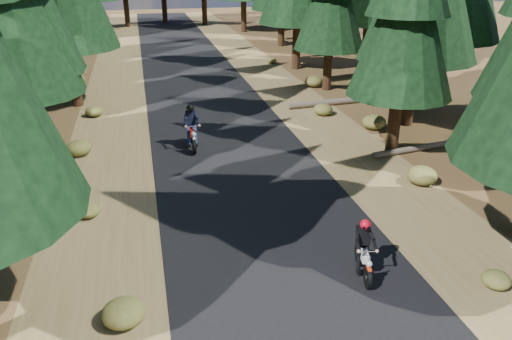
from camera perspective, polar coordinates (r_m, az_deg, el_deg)
The scene contains 9 objects.
ground at distance 14.16m, azimuth 1.38°, elevation -6.46°, with size 120.00×120.00×0.00m, color #462F19.
road at distance 18.55m, azimuth -2.44°, elevation 1.13°, with size 6.00×100.00×0.01m, color black.
shoulder_l at distance 18.35m, azimuth -16.69°, elevation -0.17°, with size 3.20×100.00×0.01m, color brown.
shoulder_r at distance 19.84m, azimuth 10.73°, elevation 2.25°, with size 3.20×100.00×0.01m, color brown.
log_near at distance 25.82m, azimuth 9.35°, elevation 7.73°, with size 0.32×0.32×5.40m, color #4C4233.
log_far at distance 20.52m, azimuth 18.54°, elevation 2.48°, with size 0.24×0.24×4.59m, color #4C4233.
understory_shrubs at distance 21.50m, azimuth -1.75°, elevation 5.15°, with size 14.54×31.14×0.67m.
rider_lead at distance 12.24m, azimuth 12.19°, elevation -9.74°, with size 0.78×1.64×1.40m.
rider_follow at distance 19.67m, azimuth -7.32°, elevation 4.08°, with size 0.59×1.94×1.73m.
Camera 1 is at (-3.09, -11.86, 7.10)m, focal length 35.00 mm.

